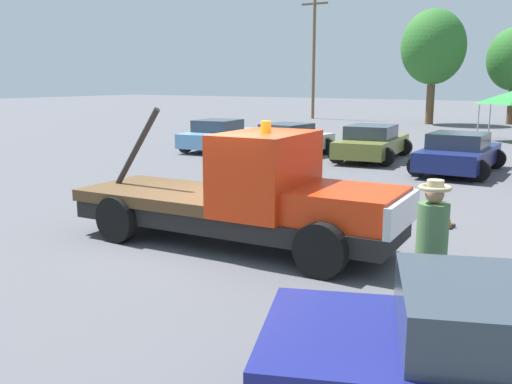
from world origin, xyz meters
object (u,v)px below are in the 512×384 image
object	(u,v)px
person_near_truck	(432,239)
parked_car_olive	(372,143)
tow_truck	(251,198)
traffic_cone	(444,215)
parked_car_navy	(459,153)
utility_pole	(314,51)
tree_left	(433,47)
parked_car_skyblue	(220,135)
parked_car_silver	(289,141)

from	to	relation	value
person_near_truck	parked_car_olive	world-z (taller)	person_near_truck
tow_truck	parked_car_olive	size ratio (longest dim) A/B	1.28
tow_truck	traffic_cone	world-z (taller)	tow_truck
parked_car_navy	utility_pole	bearing A→B (deg)	35.90
traffic_cone	utility_pole	distance (m)	34.46
tow_truck	parked_car_navy	size ratio (longest dim) A/B	1.41
person_near_truck	tree_left	distance (m)	34.68
parked_car_skyblue	parked_car_navy	xyz separation A→B (m)	(10.34, -0.85, 0.00)
parked_car_skyblue	parked_car_silver	xyz separation A→B (m)	(3.66, -0.35, -0.00)
traffic_cone	utility_pole	size ratio (longest dim) A/B	0.06
parked_car_silver	person_near_truck	bearing A→B (deg)	-139.67
person_near_truck	parked_car_navy	xyz separation A→B (m)	(-2.50, 12.40, -0.43)
parked_car_olive	tree_left	world-z (taller)	tree_left
parked_car_skyblue	parked_car_silver	distance (m)	3.67
parked_car_olive	parked_car_skyblue	bearing A→B (deg)	89.24
person_near_truck	utility_pole	xyz separation A→B (m)	(-18.76, 34.07, 4.17)
person_near_truck	parked_car_skyblue	world-z (taller)	person_near_truck
utility_pole	parked_car_olive	bearing A→B (deg)	-57.85
tree_left	parked_car_skyblue	bearing A→B (deg)	-100.18
parked_car_silver	tree_left	size ratio (longest dim) A/B	0.56
traffic_cone	person_near_truck	bearing A→B (deg)	-77.99
person_near_truck	parked_car_navy	distance (m)	12.65
parked_car_navy	utility_pole	xyz separation A→B (m)	(-16.26, 21.68, 4.60)
parked_car_silver	parked_car_olive	xyz separation A→B (m)	(3.08, 1.05, 0.00)
tow_truck	parked_car_skyblue	size ratio (longest dim) A/B	1.40
parked_car_skyblue	parked_car_olive	bearing A→B (deg)	-90.75
person_near_truck	parked_car_navy	world-z (taller)	person_near_truck
traffic_cone	utility_pole	xyz separation A→B (m)	(-17.71, 29.13, 5.00)
parked_car_skyblue	tree_left	xyz separation A→B (m)	(3.58, 19.92, 4.55)
parked_car_skyblue	parked_car_olive	distance (m)	6.77
parked_car_navy	traffic_cone	distance (m)	7.61
tree_left	utility_pole	size ratio (longest dim) A/B	0.78
tree_left	traffic_cone	world-z (taller)	tree_left
parked_car_silver	utility_pole	distance (m)	23.69
utility_pole	parked_car_silver	bearing A→B (deg)	-65.68
tow_truck	parked_car_silver	size ratio (longest dim) A/B	1.46
tow_truck	person_near_truck	distance (m)	3.99
parked_car_skyblue	parked_car_olive	world-z (taller)	same
parked_car_skyblue	utility_pole	size ratio (longest dim) A/B	0.46
person_near_truck	parked_car_olive	distance (m)	15.23
person_near_truck	traffic_cone	distance (m)	5.12
parked_car_olive	parked_car_navy	world-z (taller)	same
tow_truck	utility_pole	world-z (taller)	utility_pole
tree_left	person_near_truck	bearing A→B (deg)	-74.39
tow_truck	parked_car_olive	distance (m)	12.65
tree_left	utility_pole	distance (m)	9.54
traffic_cone	parked_car_skyblue	bearing A→B (deg)	144.83
parked_car_navy	traffic_cone	size ratio (longest dim) A/B	8.25
traffic_cone	parked_car_silver	bearing A→B (deg)	135.63
parked_car_skyblue	parked_car_navy	size ratio (longest dim) A/B	1.01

